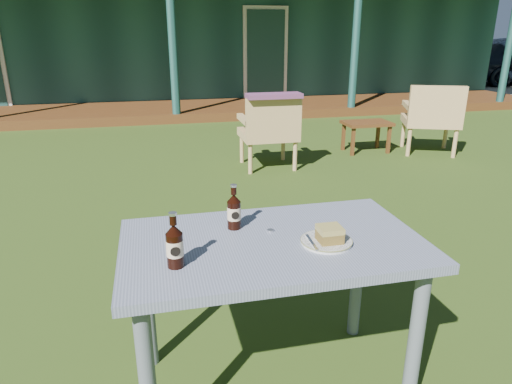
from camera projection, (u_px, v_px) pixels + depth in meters
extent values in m
plane|color=#334916|center=(218.00, 237.00, 3.53)|extent=(80.00, 80.00, 0.00)
cube|color=#1A4540|center=(162.00, 40.00, 11.83)|extent=(15.00, 6.00, 2.60)
cube|color=#522E14|center=(174.00, 111.00, 8.65)|extent=(15.00, 1.80, 0.16)
cylinder|color=#1A4540|center=(173.00, 49.00, 7.54)|extent=(0.14, 0.14, 2.45)
cylinder|color=#1A4540|center=(355.00, 48.00, 8.23)|extent=(0.14, 0.14, 2.45)
cylinder|color=#1A4540|center=(509.00, 47.00, 8.92)|extent=(0.14, 0.14, 2.45)
cube|color=white|center=(265.00, 57.00, 9.58)|extent=(0.95, 0.06, 2.00)
cube|color=#193D38|center=(266.00, 57.00, 9.55)|extent=(0.80, 0.04, 1.85)
cube|color=slate|center=(273.00, 244.00, 1.83)|extent=(1.20, 0.70, 0.04)
cylinder|color=slate|center=(415.00, 342.00, 1.81)|extent=(0.06, 0.06, 0.68)
cylinder|color=slate|center=(147.00, 301.00, 2.09)|extent=(0.06, 0.06, 0.68)
cylinder|color=slate|center=(357.00, 275.00, 2.31)|extent=(0.06, 0.06, 0.68)
cylinder|color=silver|center=(326.00, 242.00, 1.79)|extent=(0.20, 0.20, 0.01)
cylinder|color=olive|center=(326.00, 240.00, 1.79)|extent=(0.20, 0.20, 0.00)
cube|color=brown|center=(330.00, 236.00, 1.77)|extent=(0.09, 0.08, 0.04)
cube|color=#A5944A|center=(330.00, 229.00, 1.76)|extent=(0.09, 0.09, 0.02)
cube|color=silver|center=(312.00, 242.00, 1.77)|extent=(0.02, 0.14, 0.00)
cylinder|color=black|center=(234.00, 215.00, 1.91)|extent=(0.06, 0.06, 0.12)
cone|color=black|center=(234.00, 198.00, 1.89)|extent=(0.06, 0.06, 0.03)
cylinder|color=black|center=(234.00, 191.00, 1.88)|extent=(0.02, 0.02, 0.03)
cylinder|color=silver|center=(234.00, 186.00, 1.87)|extent=(0.03, 0.03, 0.01)
cylinder|color=beige|center=(234.00, 213.00, 1.91)|extent=(0.06, 0.06, 0.06)
cylinder|color=black|center=(235.00, 216.00, 1.88)|extent=(0.03, 0.00, 0.03)
cylinder|color=black|center=(175.00, 250.00, 1.60)|extent=(0.06, 0.06, 0.13)
cone|color=black|center=(174.00, 229.00, 1.57)|extent=(0.06, 0.06, 0.03)
cylinder|color=black|center=(173.00, 220.00, 1.56)|extent=(0.03, 0.03, 0.03)
cylinder|color=silver|center=(173.00, 214.00, 1.55)|extent=(0.03, 0.03, 0.01)
cylinder|color=beige|center=(175.00, 248.00, 1.60)|extent=(0.06, 0.06, 0.06)
cylinder|color=black|center=(175.00, 252.00, 1.57)|extent=(0.03, 0.00, 0.03)
cylinder|color=silver|center=(270.00, 231.00, 1.90)|extent=(0.03, 0.03, 0.01)
cube|color=tan|center=(268.00, 134.00, 5.26)|extent=(0.62, 0.58, 0.09)
cube|color=tan|center=(274.00, 117.00, 4.95)|extent=(0.62, 0.08, 0.40)
cube|color=tan|center=(290.00, 118.00, 5.28)|extent=(0.07, 0.54, 0.06)
cube|color=tan|center=(244.00, 120.00, 5.16)|extent=(0.07, 0.54, 0.06)
cylinder|color=tan|center=(283.00, 146.00, 5.61)|extent=(0.05, 0.05, 0.34)
cylinder|color=tan|center=(242.00, 149.00, 5.50)|extent=(0.05, 0.05, 0.34)
cylinder|color=tan|center=(295.00, 156.00, 5.17)|extent=(0.05, 0.05, 0.34)
cylinder|color=tan|center=(250.00, 159.00, 5.06)|extent=(0.05, 0.05, 0.34)
cube|color=tan|center=(430.00, 121.00, 5.90)|extent=(0.84, 0.82, 0.09)
cube|color=tan|center=(437.00, 104.00, 5.57)|extent=(0.64, 0.32, 0.43)
cube|color=tan|center=(455.00, 107.00, 5.81)|extent=(0.28, 0.56, 0.06)
cube|color=tan|center=(408.00, 106.00, 5.90)|extent=(0.28, 0.56, 0.06)
cylinder|color=tan|center=(445.00, 135.00, 6.17)|extent=(0.05, 0.05, 0.36)
cylinder|color=tan|center=(403.00, 134.00, 6.26)|extent=(0.05, 0.05, 0.36)
cylinder|color=tan|center=(455.00, 144.00, 5.70)|extent=(0.05, 0.05, 0.36)
cylinder|color=tan|center=(409.00, 142.00, 5.78)|extent=(0.05, 0.05, 0.36)
cube|color=#6B375D|center=(274.00, 96.00, 4.88)|extent=(0.60, 0.22, 0.05)
cube|color=#522E14|center=(367.00, 123.00, 5.92)|extent=(0.60, 0.40, 0.04)
cube|color=#522E14|center=(353.00, 142.00, 5.80)|extent=(0.04, 0.04, 0.36)
cube|color=#522E14|center=(389.00, 140.00, 5.91)|extent=(0.04, 0.04, 0.36)
cube|color=#522E14|center=(343.00, 137.00, 6.07)|extent=(0.04, 0.04, 0.36)
cube|color=#522E14|center=(378.00, 135.00, 6.18)|extent=(0.04, 0.04, 0.36)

